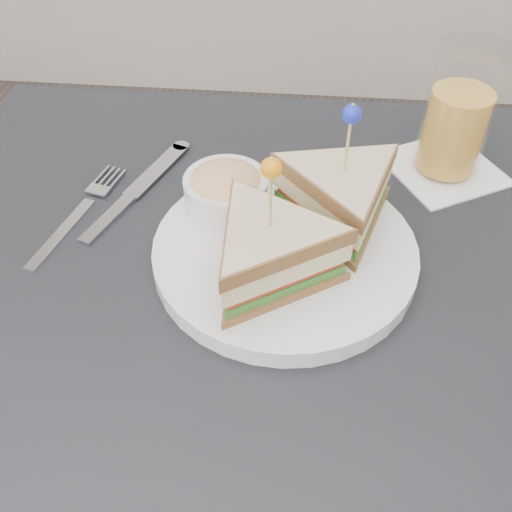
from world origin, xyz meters
name	(u,v)px	position (x,y,z in m)	size (l,w,h in m)	color
table	(246,342)	(0.00, 0.00, 0.67)	(0.80, 0.80, 0.75)	black
plate_meal	(293,226)	(0.04, 0.06, 0.80)	(0.32, 0.30, 0.17)	white
cutlery_fork	(82,210)	(-0.21, 0.11, 0.75)	(0.07, 0.19, 0.01)	silver
cutlery_knife	(134,193)	(-0.15, 0.15, 0.75)	(0.09, 0.21, 0.01)	#B7BAC3
drink_set	(457,120)	(0.23, 0.24, 0.82)	(0.17, 0.17, 0.16)	white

